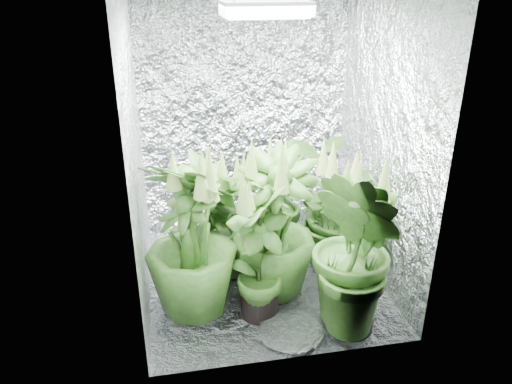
{
  "coord_description": "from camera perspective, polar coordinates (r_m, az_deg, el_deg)",
  "views": [
    {
      "loc": [
        -0.61,
        -2.94,
        2.03
      ],
      "look_at": [
        -0.06,
        0.0,
        0.69
      ],
      "focal_mm": 35.0,
      "sensor_mm": 36.0,
      "label": 1
    }
  ],
  "objects": [
    {
      "name": "plant_c",
      "position": [
        3.76,
        2.33,
        -1.25
      ],
      "size": [
        0.58,
        0.58,
        0.93
      ],
      "rotation": [
        0.0,
        0.0,
        1.25
      ],
      "color": "black",
      "rests_on": "ground"
    },
    {
      "name": "plant_a",
      "position": [
        3.52,
        -1.78,
        -2.87
      ],
      "size": [
        0.99,
        0.99,
        0.92
      ],
      "rotation": [
        0.0,
        0.0,
        5.86
      ],
      "color": "black",
      "rests_on": "ground"
    },
    {
      "name": "plant_e",
      "position": [
        3.6,
        9.34,
        -2.19
      ],
      "size": [
        0.89,
        0.89,
        0.98
      ],
      "rotation": [
        0.0,
        0.0,
        3.0
      ],
      "color": "black",
      "rests_on": "ground"
    },
    {
      "name": "ground",
      "position": [
        3.63,
        0.87,
        -9.97
      ],
      "size": [
        1.6,
        1.6,
        0.0
      ],
      "primitive_type": "plane",
      "color": "silver",
      "rests_on": "ground"
    },
    {
      "name": "circulation_fan",
      "position": [
        4.21,
        7.5,
        -2.85
      ],
      "size": [
        0.14,
        0.28,
        0.32
      ],
      "rotation": [
        0.0,
        0.0,
        0.15
      ],
      "color": "black",
      "rests_on": "ground"
    },
    {
      "name": "plant_b",
      "position": [
        3.41,
        -5.46,
        -3.52
      ],
      "size": [
        0.68,
        0.68,
        1.02
      ],
      "rotation": [
        0.0,
        0.0,
        0.73
      ],
      "color": "black",
      "rests_on": "ground"
    },
    {
      "name": "plant_label",
      "position": [
        3.08,
        12.29,
        -10.74
      ],
      "size": [
        0.06,
        0.03,
        0.09
      ],
      "primitive_type": "cube",
      "rotation": [
        -0.21,
        0.0,
        0.08
      ],
      "color": "white",
      "rests_on": "plant_g"
    },
    {
      "name": "walls",
      "position": [
        3.17,
        0.98,
        5.14
      ],
      "size": [
        1.62,
        1.62,
        2.0
      ],
      "color": "silver",
      "rests_on": "ground"
    },
    {
      "name": "plant_g",
      "position": [
        2.95,
        11.4,
        -6.8
      ],
      "size": [
        0.67,
        0.67,
        1.15
      ],
      "rotation": [
        0.0,
        0.0,
        4.89
      ],
      "color": "black",
      "rests_on": "ground"
    },
    {
      "name": "plant_d",
      "position": [
        3.08,
        -7.37,
        -5.55
      ],
      "size": [
        0.8,
        0.8,
        1.14
      ],
      "rotation": [
        0.0,
        0.0,
        2.55
      ],
      "color": "black",
      "rests_on": "ground"
    },
    {
      "name": "plant_f",
      "position": [
        3.06,
        0.42,
        -6.97
      ],
      "size": [
        0.65,
        0.65,
        0.98
      ],
      "rotation": [
        0.0,
        0.0,
        4.16
      ],
      "color": "black",
      "rests_on": "ground"
    },
    {
      "name": "plant_h",
      "position": [
        3.24,
        1.96,
        -4.15
      ],
      "size": [
        0.72,
        0.72,
        1.09
      ],
      "rotation": [
        0.0,
        0.0,
        5.9
      ],
      "color": "black",
      "rests_on": "ground"
    },
    {
      "name": "grow_lamp",
      "position": [
        3.01,
        1.1,
        20.19
      ],
      "size": [
        0.5,
        0.3,
        0.22
      ],
      "color": "gray",
      "rests_on": "ceiling"
    }
  ]
}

